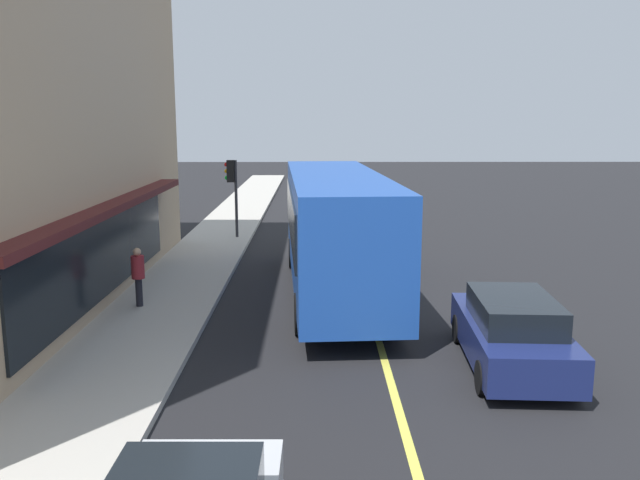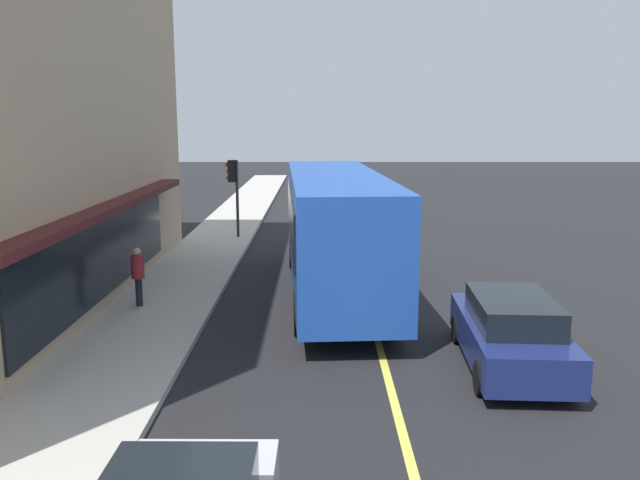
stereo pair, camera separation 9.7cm
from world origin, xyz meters
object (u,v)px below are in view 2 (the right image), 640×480
traffic_light (233,180)px  car_navy (511,333)px  bus (335,227)px  pedestrian_by_curb (138,271)px

traffic_light → car_navy: size_ratio=0.73×
bus → traffic_light: 9.39m
bus → pedestrian_by_curb: size_ratio=7.18×
pedestrian_by_curb → car_navy: bearing=-114.6°
traffic_light → car_navy: 16.11m
pedestrian_by_curb → bus: bearing=-71.5°
bus → car_navy: bearing=-149.0°
bus → pedestrian_by_curb: (-1.75, 5.23, -0.90)m
traffic_light → pedestrian_by_curb: 10.39m
bus → car_navy: bus is taller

